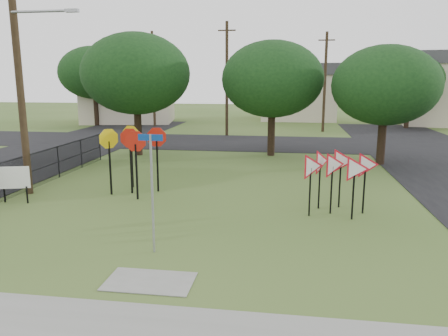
% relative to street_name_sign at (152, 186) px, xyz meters
% --- Properties ---
extents(ground, '(140.00, 140.00, 0.00)m').
position_rel_street_name_sign_xyz_m(ground, '(0.43, 0.68, -1.81)').
color(ground, '#3B5720').
extents(sidewalk, '(30.00, 1.60, 0.02)m').
position_rel_street_name_sign_xyz_m(sidewalk, '(0.43, -3.52, -1.80)').
color(sidewalk, gray).
rests_on(sidewalk, ground).
extents(street_left, '(8.00, 50.00, 0.02)m').
position_rel_street_name_sign_xyz_m(street_left, '(-11.57, 10.68, -1.80)').
color(street_left, black).
rests_on(street_left, ground).
extents(street_far, '(60.00, 8.00, 0.02)m').
position_rel_street_name_sign_xyz_m(street_far, '(0.43, 20.68, -1.80)').
color(street_far, black).
rests_on(street_far, ground).
extents(curb_pad, '(2.00, 1.20, 0.02)m').
position_rel_street_name_sign_xyz_m(curb_pad, '(0.43, -1.72, -1.80)').
color(curb_pad, gray).
rests_on(curb_pad, ground).
extents(street_name_sign, '(0.66, 0.06, 3.18)m').
position_rel_street_name_sign_xyz_m(street_name_sign, '(0.00, 0.00, 0.00)').
color(street_name_sign, '#989BA1').
rests_on(street_name_sign, ground).
extents(stop_sign_cluster, '(2.42, 2.02, 2.66)m').
position_rel_street_name_sign_xyz_m(stop_sign_cluster, '(-2.67, 5.88, 0.15)').
color(stop_sign_cluster, black).
rests_on(stop_sign_cluster, ground).
extents(yield_sign_cluster, '(2.71, 1.60, 2.19)m').
position_rel_street_name_sign_xyz_m(yield_sign_cluster, '(5.15, 4.31, -0.20)').
color(yield_sign_cluster, black).
rests_on(yield_sign_cluster, ground).
extents(info_board, '(1.07, 0.35, 1.38)m').
position_rel_street_name_sign_xyz_m(info_board, '(-6.56, 3.83, -0.89)').
color(info_board, black).
rests_on(info_board, ground).
extents(utility_pole_main, '(3.55, 0.33, 10.00)m').
position_rel_street_name_sign_xyz_m(utility_pole_main, '(-6.80, 5.17, 3.40)').
color(utility_pole_main, '#392A1A').
rests_on(utility_pole_main, ground).
extents(far_pole_a, '(1.40, 0.24, 9.00)m').
position_rel_street_name_sign_xyz_m(far_pole_a, '(-1.57, 24.68, 2.79)').
color(far_pole_a, '#392A1A').
rests_on(far_pole_a, ground).
extents(far_pole_b, '(1.40, 0.24, 8.50)m').
position_rel_street_name_sign_xyz_m(far_pole_b, '(6.43, 28.68, 2.54)').
color(far_pole_b, '#392A1A').
rests_on(far_pole_b, ground).
extents(far_pole_c, '(1.40, 0.24, 9.00)m').
position_rel_street_name_sign_xyz_m(far_pole_c, '(-9.57, 30.68, 2.79)').
color(far_pole_c, '#392A1A').
rests_on(far_pole_c, ground).
extents(fence_run, '(0.05, 11.55, 1.50)m').
position_rel_street_name_sign_xyz_m(fence_run, '(-7.17, 6.93, -1.03)').
color(fence_run, black).
rests_on(fence_run, ground).
extents(house_left, '(10.58, 8.88, 7.20)m').
position_rel_street_name_sign_xyz_m(house_left, '(-13.57, 34.68, 1.84)').
color(house_left, beige).
rests_on(house_left, ground).
extents(house_mid, '(8.40, 8.40, 6.20)m').
position_rel_street_name_sign_xyz_m(house_mid, '(4.43, 40.68, 1.34)').
color(house_mid, beige).
rests_on(house_mid, ground).
extents(house_right, '(8.30, 8.30, 7.20)m').
position_rel_street_name_sign_xyz_m(house_right, '(18.43, 36.68, 1.84)').
color(house_right, beige).
rests_on(house_right, ground).
extents(tree_near_left, '(6.40, 6.40, 7.27)m').
position_rel_street_name_sign_xyz_m(tree_near_left, '(-5.57, 14.68, 3.04)').
color(tree_near_left, black).
rests_on(tree_near_left, ground).
extents(tree_near_mid, '(6.00, 6.00, 6.80)m').
position_rel_street_name_sign_xyz_m(tree_near_mid, '(2.43, 15.68, 2.73)').
color(tree_near_mid, black).
rests_on(tree_near_mid, ground).
extents(tree_near_right, '(5.60, 5.60, 6.33)m').
position_rel_street_name_sign_xyz_m(tree_near_right, '(8.43, 13.68, 2.41)').
color(tree_near_right, black).
rests_on(tree_near_right, ground).
extents(tree_far_left, '(6.80, 6.80, 7.73)m').
position_rel_street_name_sign_xyz_m(tree_far_left, '(-15.57, 30.68, 3.36)').
color(tree_far_left, black).
rests_on(tree_far_left, ground).
extents(tree_far_right, '(6.00, 6.00, 6.80)m').
position_rel_street_name_sign_xyz_m(tree_far_right, '(14.43, 32.68, 2.73)').
color(tree_far_right, black).
rests_on(tree_far_right, ground).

